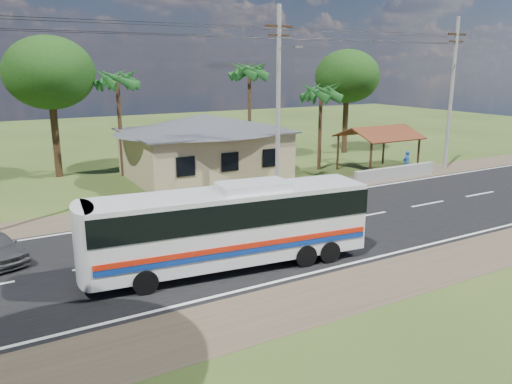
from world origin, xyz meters
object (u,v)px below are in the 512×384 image
waiting_shed (379,134)px  motorcycle (316,180)px  coach_bus (232,221)px  person (406,163)px

waiting_shed → motorcycle: (-6.99, -1.89, -2.33)m
coach_bus → motorcycle: bearing=47.2°
waiting_shed → motorcycle: 7.61m
person → coach_bus: bearing=21.5°
waiting_shed → coach_bus: bearing=-147.8°
waiting_shed → motorcycle: bearing=-164.9°
coach_bus → motorcycle: 14.31m
waiting_shed → coach_bus: waiting_shed is taller
coach_bus → person: size_ratio=6.32×
motorcycle → person: person is taller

